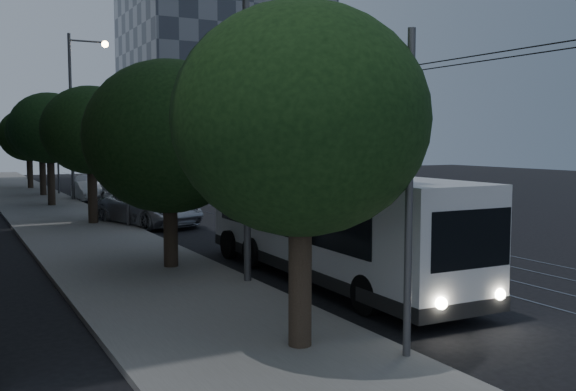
% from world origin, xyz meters
% --- Properties ---
extents(ground, '(120.00, 120.00, 0.00)m').
position_xyz_m(ground, '(0.00, 0.00, 0.00)').
color(ground, black).
rests_on(ground, ground).
extents(sidewalk, '(5.00, 90.00, 0.15)m').
position_xyz_m(sidewalk, '(-7.50, 20.00, 0.07)').
color(sidewalk, gray).
rests_on(sidewalk, ground).
extents(tram_rails, '(4.52, 90.00, 0.02)m').
position_xyz_m(tram_rails, '(2.50, 20.00, 0.01)').
color(tram_rails, gray).
rests_on(tram_rails, ground).
extents(overhead_wires, '(2.23, 90.00, 6.00)m').
position_xyz_m(overhead_wires, '(-4.97, 20.00, 3.47)').
color(overhead_wires, black).
rests_on(overhead_wires, ground).
extents(building_distant_right, '(22.00, 18.00, 24.00)m').
position_xyz_m(building_distant_right, '(18.00, 55.00, 12.00)').
color(building_distant_right, '#3D444E').
rests_on(building_distant_right, ground).
extents(trolleybus, '(2.75, 12.05, 5.63)m').
position_xyz_m(trolleybus, '(-2.90, -3.15, 1.65)').
color(trolleybus, silver).
rests_on(trolleybus, ground).
extents(pickup_silver, '(4.39, 6.56, 1.67)m').
position_xyz_m(pickup_silver, '(-4.09, 10.69, 0.84)').
color(pickup_silver, '#B3B4BB').
rests_on(pickup_silver, ground).
extents(car_white_a, '(1.90, 3.90, 1.28)m').
position_xyz_m(car_white_a, '(-3.41, 18.60, 0.64)').
color(car_white_a, white).
rests_on(car_white_a, ground).
extents(car_white_b, '(2.92, 5.63, 1.56)m').
position_xyz_m(car_white_b, '(-2.70, 19.96, 0.78)').
color(car_white_b, '#BABABF').
rests_on(car_white_b, ground).
extents(car_white_c, '(1.51, 4.02, 1.31)m').
position_xyz_m(car_white_c, '(-4.30, 24.50, 0.66)').
color(car_white_c, silver).
rests_on(car_white_c, ground).
extents(car_white_d, '(2.50, 3.95, 1.25)m').
position_xyz_m(car_white_d, '(-2.70, 34.86, 0.63)').
color(car_white_d, silver).
rests_on(car_white_d, ground).
extents(tree_0, '(4.80, 4.80, 6.59)m').
position_xyz_m(tree_0, '(-6.72, -8.57, 4.41)').
color(tree_0, black).
rests_on(tree_0, ground).
extents(tree_1, '(5.18, 5.18, 6.48)m').
position_xyz_m(tree_1, '(-6.50, 0.00, 4.14)').
color(tree_1, black).
rests_on(tree_1, ground).
extents(tree_2, '(4.57, 4.57, 6.56)m').
position_xyz_m(tree_2, '(-6.50, 11.80, 4.48)').
color(tree_2, black).
rests_on(tree_2, ground).
extents(tree_3, '(4.67, 4.67, 6.84)m').
position_xyz_m(tree_3, '(-7.00, 21.42, 4.72)').
color(tree_3, black).
rests_on(tree_3, ground).
extents(tree_4, '(4.79, 4.79, 6.81)m').
position_xyz_m(tree_4, '(-6.50, 29.05, 4.63)').
color(tree_4, black).
rests_on(tree_4, ground).
extents(tree_5, '(4.70, 4.70, 6.55)m').
position_xyz_m(tree_5, '(-6.50, 36.64, 4.42)').
color(tree_5, black).
rests_on(tree_5, ground).
extents(streetlamp_near, '(2.44, 0.44, 10.10)m').
position_xyz_m(streetlamp_near, '(-4.84, -2.97, 6.08)').
color(streetlamp_near, '#535355').
rests_on(streetlamp_near, ground).
extents(streetlamp_far, '(2.60, 0.44, 10.88)m').
position_xyz_m(streetlamp_far, '(-4.77, 24.63, 6.50)').
color(streetlamp_far, '#535355').
rests_on(streetlamp_far, ground).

